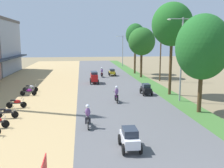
# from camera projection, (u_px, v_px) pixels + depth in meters

# --- Properties ---
(parked_motorbike_third) EXTENTS (1.80, 0.54, 0.94)m
(parked_motorbike_third) POSITION_uv_depth(u_px,v_px,m) (7.00, 112.00, 19.91)
(parked_motorbike_third) COLOR black
(parked_motorbike_third) RESTS_ON dirt_shoulder
(parked_motorbike_fourth) EXTENTS (1.80, 0.54, 0.94)m
(parked_motorbike_fourth) POSITION_uv_depth(u_px,v_px,m) (17.00, 103.00, 22.95)
(parked_motorbike_fourth) COLOR black
(parked_motorbike_fourth) RESTS_ON dirt_shoulder
(parked_motorbike_fifth) EXTENTS (1.80, 0.54, 0.94)m
(parked_motorbike_fifth) POSITION_uv_depth(u_px,v_px,m) (29.00, 91.00, 28.17)
(parked_motorbike_fifth) COLOR black
(parked_motorbike_fifth) RESTS_ON dirt_shoulder
(parked_motorbike_sixth) EXTENTS (1.80, 0.54, 0.94)m
(parked_motorbike_sixth) POSITION_uv_depth(u_px,v_px,m) (31.00, 88.00, 30.26)
(parked_motorbike_sixth) COLOR black
(parked_motorbike_sixth) RESTS_ON dirt_shoulder
(median_tree_second) EXTENTS (4.41, 4.41, 8.20)m
(median_tree_second) POSITION_uv_depth(u_px,v_px,m) (203.00, 47.00, 20.83)
(median_tree_second) COLOR #4C351E
(median_tree_second) RESTS_ON median_strip
(median_tree_third) EXTENTS (4.43, 4.43, 10.15)m
(median_tree_third) POSITION_uv_depth(u_px,v_px,m) (172.00, 25.00, 27.60)
(median_tree_third) COLOR #4C351E
(median_tree_third) RESTS_ON median_strip
(median_tree_fourth) EXTENTS (4.39, 4.39, 8.17)m
(median_tree_fourth) POSITION_uv_depth(u_px,v_px,m) (142.00, 42.00, 41.55)
(median_tree_fourth) COLOR #4C351E
(median_tree_fourth) RESTS_ON median_strip
(median_tree_fifth) EXTENTS (3.50, 3.50, 9.14)m
(median_tree_fifth) POSITION_uv_depth(u_px,v_px,m) (135.00, 35.00, 46.30)
(median_tree_fifth) COLOR #4C351E
(median_tree_fifth) RESTS_ON median_strip
(streetlamp_near) EXTENTS (3.16, 0.20, 8.24)m
(streetlamp_near) POSITION_uv_depth(u_px,v_px,m) (182.00, 54.00, 24.91)
(streetlamp_near) COLOR gray
(streetlamp_near) RESTS_ON median_strip
(streetlamp_mid) EXTENTS (3.16, 0.20, 7.22)m
(streetlamp_mid) POSITION_uv_depth(u_px,v_px,m) (123.00, 49.00, 60.00)
(streetlamp_mid) COLOR gray
(streetlamp_mid) RESTS_ON median_strip
(utility_pole_near) EXTENTS (1.80, 0.20, 8.52)m
(utility_pole_near) POSITION_uv_depth(u_px,v_px,m) (202.00, 56.00, 26.91)
(utility_pole_near) COLOR brown
(utility_pole_near) RESTS_ON ground
(utility_pole_far) EXTENTS (1.80, 0.20, 9.83)m
(utility_pole_far) POSITION_uv_depth(u_px,v_px,m) (161.00, 47.00, 37.94)
(utility_pole_far) COLOR brown
(utility_pole_far) RESTS_ON ground
(car_hatchback_white) EXTENTS (1.04, 2.00, 1.23)m
(car_hatchback_white) POSITION_uv_depth(u_px,v_px,m) (130.00, 138.00, 14.14)
(car_hatchback_white) COLOR silver
(car_hatchback_white) RESTS_ON road_strip
(car_hatchback_black) EXTENTS (1.04, 2.00, 1.23)m
(car_hatchback_black) POSITION_uv_depth(u_px,v_px,m) (146.00, 89.00, 28.55)
(car_hatchback_black) COLOR black
(car_hatchback_black) RESTS_ON road_strip
(car_van_red) EXTENTS (1.19, 2.41, 1.67)m
(car_van_red) POSITION_uv_depth(u_px,v_px,m) (94.00, 77.00, 36.07)
(car_van_red) COLOR red
(car_van_red) RESTS_ON road_strip
(car_sedan_yellow) EXTENTS (1.10, 2.26, 1.19)m
(car_sedan_yellow) POSITION_uv_depth(u_px,v_px,m) (112.00, 72.00, 44.04)
(car_sedan_yellow) COLOR gold
(car_sedan_yellow) RESTS_ON road_strip
(motorbike_ahead_third) EXTENTS (0.54, 1.80, 1.66)m
(motorbike_ahead_third) POSITION_uv_depth(u_px,v_px,m) (88.00, 116.00, 17.77)
(motorbike_ahead_third) COLOR black
(motorbike_ahead_third) RESTS_ON road_strip
(motorbike_ahead_fourth) EXTENTS (0.54, 1.80, 1.66)m
(motorbike_ahead_fourth) POSITION_uv_depth(u_px,v_px,m) (116.00, 94.00, 25.01)
(motorbike_ahead_fourth) COLOR black
(motorbike_ahead_fourth) RESTS_ON road_strip
(motorbike_ahead_fifth) EXTENTS (0.54, 1.80, 1.66)m
(motorbike_ahead_fifth) POSITION_uv_depth(u_px,v_px,m) (102.00, 73.00, 42.16)
(motorbike_ahead_fifth) COLOR black
(motorbike_ahead_fifth) RESTS_ON road_strip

